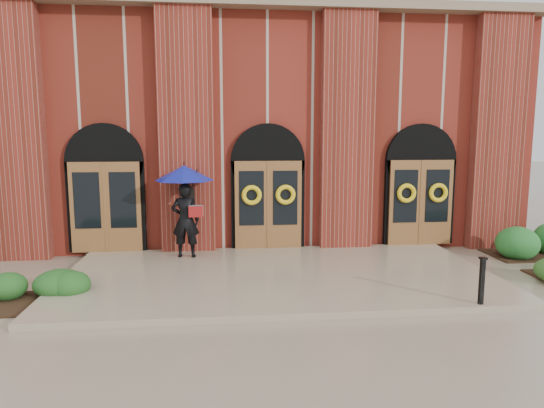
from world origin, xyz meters
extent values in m
plane|color=gray|center=(0.00, 0.00, 0.00)|extent=(90.00, 90.00, 0.00)
cube|color=gray|center=(0.00, 0.15, 0.07)|extent=(10.00, 5.30, 0.15)
cube|color=maroon|center=(0.00, 8.90, 3.50)|extent=(16.00, 12.00, 7.00)
cube|color=#866E55|center=(0.00, 2.65, 6.88)|extent=(16.20, 0.55, 0.24)
cube|color=black|center=(-2.25, 2.47, 1.65)|extent=(0.40, 0.05, 0.55)
cube|color=maroon|center=(-6.75, 2.73, 3.50)|extent=(1.50, 0.45, 7.00)
cube|color=maroon|center=(-2.25, 2.73, 3.50)|extent=(1.50, 0.45, 7.00)
cube|color=maroon|center=(2.25, 2.73, 3.50)|extent=(1.50, 0.45, 7.00)
cube|color=maroon|center=(6.75, 2.73, 3.50)|extent=(1.50, 0.45, 7.00)
cube|color=brown|center=(-4.50, 2.71, 1.40)|extent=(1.90, 0.10, 2.50)
cylinder|color=black|center=(-4.50, 2.85, 2.65)|extent=(2.10, 0.22, 2.10)
cube|color=brown|center=(0.00, 2.71, 1.40)|extent=(1.90, 0.10, 2.50)
cylinder|color=black|center=(0.00, 2.85, 2.65)|extent=(2.10, 0.22, 2.10)
cube|color=brown|center=(4.50, 2.71, 1.40)|extent=(1.90, 0.10, 2.50)
cylinder|color=black|center=(4.50, 2.85, 2.65)|extent=(2.10, 0.22, 2.10)
torus|color=yellow|center=(-0.48, 2.59, 1.70)|extent=(0.57, 0.13, 0.57)
torus|color=yellow|center=(0.48, 2.59, 1.70)|extent=(0.57, 0.13, 0.57)
torus|color=yellow|center=(4.02, 2.59, 1.70)|extent=(0.57, 0.13, 0.57)
torus|color=yellow|center=(4.98, 2.59, 1.70)|extent=(0.57, 0.13, 0.57)
imported|color=black|center=(-2.28, 1.90, 1.14)|extent=(0.77, 0.54, 1.99)
cone|color=navy|center=(-2.28, 1.90, 2.39)|extent=(1.67, 1.67, 0.40)
cylinder|color=black|center=(-2.23, 1.85, 1.87)|extent=(0.02, 0.02, 0.66)
cube|color=#ACAFB1|center=(-1.99, 1.74, 1.41)|extent=(0.39, 0.22, 0.29)
cube|color=maroon|center=(-1.99, 1.64, 1.41)|extent=(0.37, 0.06, 0.29)
cube|color=black|center=(3.64, -2.35, 0.60)|extent=(0.08, 0.08, 0.89)
cube|color=black|center=(3.64, -2.35, 1.06)|extent=(0.13, 0.13, 0.04)
ellipsoid|color=#1D4919|center=(-5.10, -1.04, 0.27)|extent=(1.51, 1.29, 0.53)
camera|label=1|loc=(-1.28, -10.87, 3.42)|focal=32.00mm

